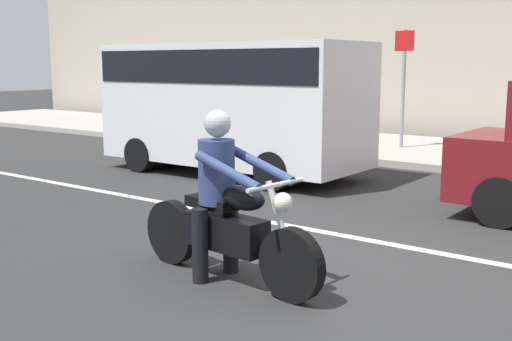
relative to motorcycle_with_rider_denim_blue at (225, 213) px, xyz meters
name	(u,v)px	position (x,y,z in m)	size (l,w,h in m)	color
ground_plane	(355,265)	(0.77, 1.11, -0.65)	(80.00, 80.00, 0.00)	#2D2D2D
lane_marking_stripe	(437,253)	(1.27, 2.01, -0.64)	(18.00, 0.14, 0.01)	silver
motorcycle_with_rider_denim_blue	(225,213)	(0.00, 0.00, 0.00)	(2.21, 0.71, 1.59)	black
parked_van_white	(232,99)	(-3.59, 4.54, 0.72)	(4.93, 1.96, 2.36)	silver
street_sign_post	(404,77)	(-2.21, 8.87, 1.07)	(0.44, 0.08, 2.61)	gray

